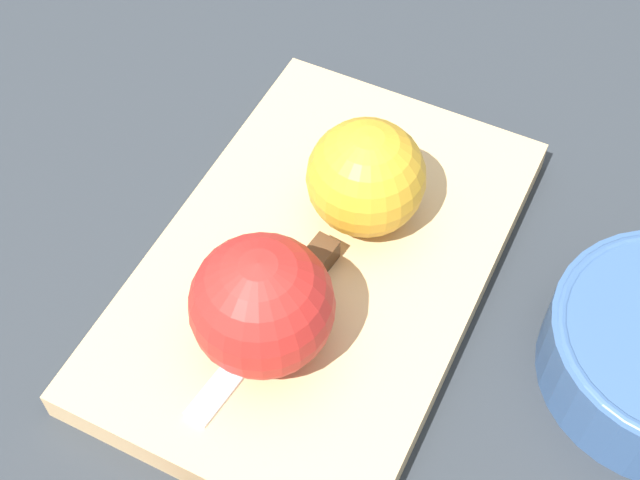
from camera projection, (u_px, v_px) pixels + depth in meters
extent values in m
plane|color=#282D33|center=(320.00, 279.00, 0.60)|extent=(4.00, 4.00, 0.00)
cube|color=tan|center=(320.00, 269.00, 0.59)|extent=(0.33, 0.21, 0.02)
sphere|color=gold|center=(366.00, 178.00, 0.57)|extent=(0.08, 0.08, 0.08)
cylinder|color=beige|center=(372.00, 185.00, 0.56)|extent=(0.06, 0.04, 0.07)
sphere|color=red|center=(256.00, 303.00, 0.51)|extent=(0.08, 0.08, 0.08)
cylinder|color=beige|center=(265.00, 294.00, 0.51)|extent=(0.02, 0.08, 0.08)
cube|color=silver|center=(236.00, 368.00, 0.53)|extent=(0.08, 0.02, 0.00)
cube|color=#472D19|center=(303.00, 278.00, 0.56)|extent=(0.06, 0.02, 0.02)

